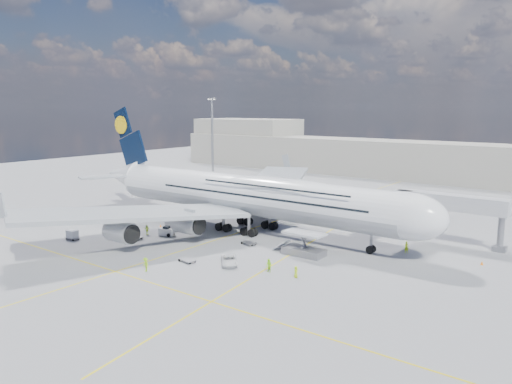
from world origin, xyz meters
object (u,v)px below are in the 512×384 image
Objects in this scene: catering_truck_inner at (285,204)px; cone_wing_right_outer at (114,237)px; catering_truck_outer at (249,189)px; cone_wing_left_inner at (228,209)px; crew_tug at (146,264)px; cone_nose at (482,263)px; service_van at (229,260)px; crew_loader at (269,266)px; cone_wing_left_outer at (241,200)px; crew_nose at (407,247)px; dolly_row_a at (171,224)px; crew_wing at (147,230)px; cone_tail at (145,208)px; dolly_row_c at (133,237)px; cone_wing_right_inner at (161,226)px; cargo_loader at (303,247)px; dolly_back at (120,229)px; baggage_tug at (167,231)px; jet_bridge at (427,204)px; dolly_nose_near at (249,243)px; dolly_nose_far at (187,260)px; crew_van at (296,272)px; airliner at (248,194)px; light_mast at (212,141)px.

cone_wing_right_outer is (-11.01, -37.65, -1.43)m from catering_truck_inner.
catering_truck_outer reaches higher than cone_wing_left_inner.
catering_truck_outer reaches higher than crew_tug.
crew_tug is at bearing -139.48° from cone_nose.
service_van is at bearing -28.01° from catering_truck_outer.
crew_loader is 54.09m from cone_wing_left_outer.
crew_nose is 45.12m from cone_wing_left_inner.
crew_wing is at bearing -114.66° from dolly_row_a.
service_van is (22.69, -9.95, -0.34)m from dolly_row_a.
crew_nose is at bearing 5.94° from service_van.
crew_nose is 3.13× the size of cone_tail.
dolly_row_c is 3.37m from cone_wing_right_outer.
crew_wing is 3.58× the size of cone_wing_right_inner.
catering_truck_outer is 1.33× the size of service_van.
catering_truck_inner reaches higher than catering_truck_outer.
cargo_loader is 29.85m from crew_wing.
catering_truck_inner is at bearing 76.63° from dolly_row_c.
dolly_row_a is 5.63× the size of cone_nose.
baggage_tug is (9.87, 2.71, 0.43)m from dolly_back.
cone_wing_right_outer is (-31.50, -12.01, -0.97)m from cargo_loader.
jet_bridge reaches higher than cargo_loader.
cone_wing_right_inner is (4.03, 6.49, -0.09)m from dolly_back.
jet_bridge is at bearing 9.43° from cone_tail.
cargo_loader reaches higher than cone_wing_right_inner.
cone_nose is 70.69m from cone_tail.
crew_nose is at bearing 44.73° from dolly_nose_near.
cone_wing_left_inner is at bearing 90.36° from cone_wing_right_outer.
crew_van is at bearing 24.93° from dolly_nose_far.
cone_tail is (-51.77, 17.72, -0.51)m from crew_van.
catering_truck_outer is 3.97× the size of crew_van.
crew_van is (4.18, 0.47, -0.17)m from crew_loader.
airliner is at bearing 147.80° from dolly_nose_near.
crew_van is 21.15m from crew_tug.
catering_truck_inner is at bearing 167.21° from jet_bridge.
dolly_row_c reaches higher than dolly_nose_far.
jet_bridge is 29.49m from crew_van.
dolly_back is at bearing 38.20° from crew_van.
cone_wing_right_inner is at bearing -59.74° from light_mast.
light_mast is 52.83m from dolly_row_a.
dolly_back is at bearing -89.39° from cone_wing_left_outer.
catering_truck_outer is at bearing 127.76° from airliner.
cone_nose reaches higher than dolly_nose_far.
jet_bridge is 32.11× the size of cone_nose.
cargo_loader is at bearing -23.23° from airliner.
cone_tail is (-17.81, 14.58, -0.60)m from crew_wing.
jet_bridge reaches higher than crew_van.
dolly_row_a reaches higher than service_van.
catering_truck_outer is at bearing 62.73° from dolly_back.
crew_van reaches higher than dolly_row_c.
light_mast is 43.57× the size of cone_wing_right_outer.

